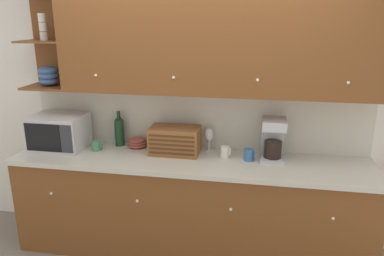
{
  "coord_description": "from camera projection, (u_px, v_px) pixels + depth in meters",
  "views": [
    {
      "loc": [
        0.56,
        -3.32,
        2.12
      ],
      "look_at": [
        0.0,
        -0.22,
        1.16
      ],
      "focal_mm": 35.0,
      "sensor_mm": 36.0,
      "label": 1
    }
  ],
  "objects": [
    {
      "name": "microwave",
      "position": [
        59.0,
        132.0,
        3.49
      ],
      "size": [
        0.48,
        0.38,
        0.32
      ],
      "color": "silver",
      "rests_on": "counter_unit"
    },
    {
      "name": "mug",
      "position": [
        225.0,
        152.0,
        3.29
      ],
      "size": [
        0.09,
        0.08,
        0.11
      ],
      "color": "silver",
      "rests_on": "counter_unit"
    },
    {
      "name": "counter_unit",
      "position": [
        190.0,
        205.0,
        3.41
      ],
      "size": [
        3.15,
        0.66,
        0.91
      ],
      "color": "brown",
      "rests_on": "ground_plane"
    },
    {
      "name": "upper_cabinets",
      "position": [
        213.0,
        42.0,
        3.09
      ],
      "size": [
        3.13,
        0.37,
        0.88
      ],
      "color": "brown",
      "rests_on": "backsplash_panel"
    },
    {
      "name": "ground_plane",
      "position": [
        196.0,
        230.0,
        3.84
      ],
      "size": [
        24.0,
        24.0,
        0.0
      ],
      "primitive_type": "plane",
      "color": "slate"
    },
    {
      "name": "wall_back",
      "position": [
        197.0,
        106.0,
        3.49
      ],
      "size": [
        5.53,
        0.06,
        2.6
      ],
      "color": "white",
      "rests_on": "ground_plane"
    },
    {
      "name": "coffee_maker",
      "position": [
        273.0,
        138.0,
        3.22
      ],
      "size": [
        0.2,
        0.25,
        0.36
      ],
      "color": "#B7B7BC",
      "rests_on": "counter_unit"
    },
    {
      "name": "bread_box",
      "position": [
        175.0,
        140.0,
        3.37
      ],
      "size": [
        0.44,
        0.26,
        0.25
      ],
      "color": "brown",
      "rests_on": "counter_unit"
    },
    {
      "name": "wine_bottle",
      "position": [
        119.0,
        130.0,
        3.57
      ],
      "size": [
        0.09,
        0.09,
        0.34
      ],
      "color": "#19381E",
      "rests_on": "counter_unit"
    },
    {
      "name": "bowl_stack_on_counter",
      "position": [
        137.0,
        142.0,
        3.55
      ],
      "size": [
        0.18,
        0.18,
        0.09
      ],
      "color": "#9E473D",
      "rests_on": "counter_unit"
    },
    {
      "name": "backsplash_panel",
      "position": [
        196.0,
        119.0,
        3.49
      ],
      "size": [
        3.13,
        0.01,
        0.56
      ],
      "color": "beige",
      "rests_on": "counter_unit"
    },
    {
      "name": "mug_patterned_third",
      "position": [
        249.0,
        155.0,
        3.22
      ],
      "size": [
        0.09,
        0.08,
        0.1
      ],
      "color": "#38669E",
      "rests_on": "counter_unit"
    },
    {
      "name": "wine_glass",
      "position": [
        209.0,
        135.0,
        3.42
      ],
      "size": [
        0.08,
        0.08,
        0.22
      ],
      "color": "silver",
      "rests_on": "counter_unit"
    },
    {
      "name": "mug_blue_second",
      "position": [
        96.0,
        145.0,
        3.47
      ],
      "size": [
        0.1,
        0.09,
        0.09
      ],
      "color": "#4C845B",
      "rests_on": "counter_unit"
    }
  ]
}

